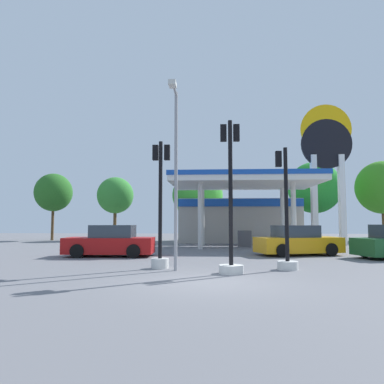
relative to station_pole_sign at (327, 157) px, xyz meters
name	(u,v)px	position (x,y,z in m)	size (l,w,h in m)	color
ground_plane	(210,282)	(-8.52, -17.35, -6.56)	(90.00, 90.00, 0.00)	slate
gas_station	(239,215)	(-6.35, 3.05, -4.29)	(9.89, 12.95, 4.84)	#ADA89E
station_pole_sign	(327,157)	(0.00, 0.00, 0.00)	(3.74, 0.56, 10.51)	white
car_1	(298,242)	(-4.16, -8.57, -5.87)	(4.55, 2.86, 1.52)	black
car_2	(110,242)	(-13.50, -9.79, -5.86)	(4.36, 2.11, 1.53)	black
traffic_signal_0	(160,219)	(-10.37, -14.30, -4.78)	(0.65, 0.68, 4.67)	silver
traffic_signal_1	(286,234)	(-5.85, -14.43, -5.29)	(0.73, 0.73, 4.36)	silver
traffic_signal_2	(231,220)	(-7.85, -15.52, -4.80)	(0.80, 0.80, 5.09)	silver
tree_0	(53,193)	(-23.46, 5.95, -2.10)	(3.47, 3.47, 6.24)	brown
tree_1	(115,195)	(-17.80, 6.83, -2.34)	(3.44, 3.44, 5.96)	brown
tree_2	(198,195)	(-9.91, 5.75, -2.44)	(4.59, 4.59, 6.18)	brown
tree_3	(314,188)	(0.65, 6.04, -1.77)	(4.74, 4.74, 7.11)	brown
tree_4	(383,187)	(7.07, 7.04, -1.69)	(4.79, 4.79, 7.30)	brown
corner_streetlamp	(175,159)	(-9.74, -15.13, -2.70)	(0.24, 1.48, 6.34)	gray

